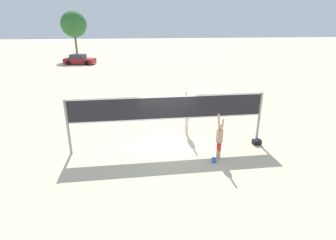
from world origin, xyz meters
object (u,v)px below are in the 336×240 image
player_blocker (187,113)px  gear_bag (257,142)px  volleyball_net (168,111)px  parked_car_near (79,60)px  volleyball (214,160)px  tree_left_cluster (74,24)px  player_spiker (220,137)px

player_blocker → gear_bag: (3.10, -1.68, -1.04)m
volleyball_net → parked_car_near: (-8.87, 28.64, -1.17)m
volleyball_net → player_blocker: bearing=50.2°
volleyball → parked_car_near: (-10.58, 30.30, 0.51)m
volleyball_net → gear_bag: (4.28, -0.27, -1.68)m
gear_bag → tree_left_cluster: (-14.44, 34.50, 5.29)m
parked_car_near → player_blocker: bearing=-57.0°
parked_car_near → tree_left_cluster: tree_left_cluster is taller
volleyball → gear_bag: (2.57, 1.40, 0.00)m
player_blocker → parked_car_near: size_ratio=0.48×
volleyball → player_blocker: bearing=99.7°
volleyball → gear_bag: gear_bag is taller
gear_bag → player_blocker: bearing=151.6°
volleyball_net → gear_bag: volleyball_net is taller
player_spiker → parked_car_near: bearing=19.9°
gear_bag → volleyball_net: bearing=176.5°
volleyball_net → volleyball: volleyball_net is taller
tree_left_cluster → player_spiker: bearing=-71.2°
gear_bag → tree_left_cluster: bearing=112.7°
volleyball_net → parked_car_near: 30.00m
volleyball_net → player_spiker: (1.98, -1.40, -0.78)m
player_spiker → player_blocker: (-0.80, 2.81, 0.15)m
player_blocker → volleyball: 3.29m
volleyball_net → player_spiker: 2.55m
gear_bag → volleyball: bearing=-151.5°
tree_left_cluster → volleyball: bearing=-71.7°
player_spiker → tree_left_cluster: tree_left_cluster is taller
volleyball → gear_bag: bearing=28.5°
volleyball_net → player_blocker: 1.95m
tree_left_cluster → volleyball_net: bearing=-73.5°
player_blocker → volleyball_net: bearing=-39.8°
volleyball → tree_left_cluster: bearing=108.3°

